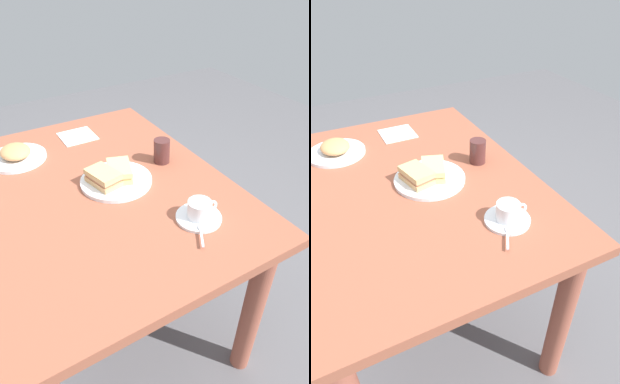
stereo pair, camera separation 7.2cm
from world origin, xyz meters
The scene contains 12 objects.
ground_plane centered at (0.00, 0.00, 0.00)m, with size 6.00×6.00×0.00m, color #5B595E.
dining_table centered at (0.00, 0.00, 0.62)m, with size 1.17×0.89×0.75m.
sandwich_plate centered at (-0.02, -0.07, 0.76)m, with size 0.26×0.26×0.01m, color white.
sandwich_front centered at (-0.01, -0.09, 0.79)m, with size 0.15×0.12×0.05m.
sandwich_back centered at (-0.02, -0.02, 0.79)m, with size 0.14×0.11×0.05m.
coffee_saucer centered at (-0.34, -0.21, 0.75)m, with size 0.15×0.15×0.01m, color white.
coffee_cup centered at (-0.34, -0.21, 0.79)m, with size 0.08×0.10×0.06m.
spoon centered at (-0.40, -0.17, 0.76)m, with size 0.09×0.06×0.01m.
side_plate centered at (0.34, 0.20, 0.76)m, with size 0.23×0.23×0.01m, color white.
side_food_pile centered at (0.34, 0.20, 0.79)m, with size 0.14×0.12×0.04m, color tan.
napkin centered at (0.41, -0.08, 0.75)m, with size 0.15×0.15×0.00m, color white.
drinking_glass centered at (0.02, -0.30, 0.80)m, with size 0.06×0.06×0.10m, color #4E2827.
Camera 2 is at (-1.02, 0.28, 1.46)m, focal length 32.22 mm.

